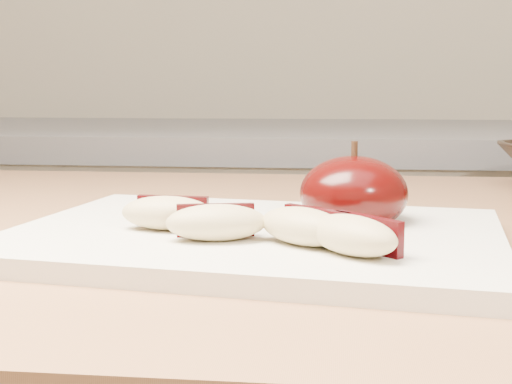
# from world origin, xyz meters

# --- Properties ---
(back_cabinet) EXTENTS (2.40, 0.62, 0.94)m
(back_cabinet) POSITION_xyz_m (0.00, 1.20, 0.47)
(back_cabinet) COLOR silver
(back_cabinet) RESTS_ON ground
(cutting_board) EXTENTS (0.36, 0.28, 0.01)m
(cutting_board) POSITION_xyz_m (0.01, 0.41, 0.91)
(cutting_board) COLOR silver
(cutting_board) RESTS_ON island_counter
(apple_half) EXTENTS (0.10, 0.10, 0.06)m
(apple_half) POSITION_xyz_m (0.08, 0.44, 0.93)
(apple_half) COLOR black
(apple_half) RESTS_ON cutting_board
(apple_wedge_a) EXTENTS (0.06, 0.04, 0.02)m
(apple_wedge_a) POSITION_xyz_m (-0.05, 0.39, 0.92)
(apple_wedge_a) COLOR tan
(apple_wedge_a) RESTS_ON cutting_board
(apple_wedge_b) EXTENTS (0.07, 0.04, 0.02)m
(apple_wedge_b) POSITION_xyz_m (-0.01, 0.36, 0.92)
(apple_wedge_b) COLOR tan
(apple_wedge_b) RESTS_ON cutting_board
(apple_wedge_c) EXTENTS (0.07, 0.06, 0.02)m
(apple_wedge_c) POSITION_xyz_m (0.05, 0.36, 0.92)
(apple_wedge_c) COLOR tan
(apple_wedge_c) RESTS_ON cutting_board
(apple_wedge_d) EXTENTS (0.07, 0.07, 0.02)m
(apple_wedge_d) POSITION_xyz_m (0.08, 0.34, 0.92)
(apple_wedge_d) COLOR tan
(apple_wedge_d) RESTS_ON cutting_board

